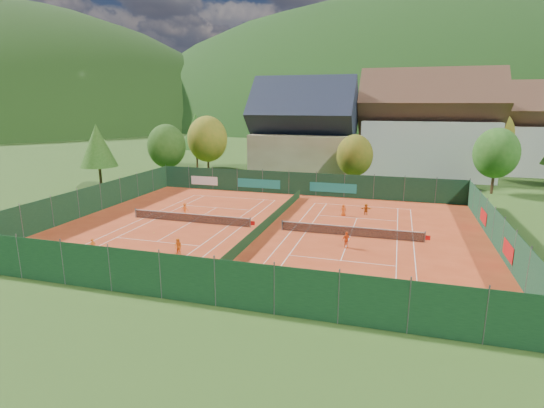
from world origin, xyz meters
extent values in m
plane|color=#2C4F18|center=(0.00, 0.00, -0.02)|extent=(600.00, 600.00, 0.00)
cube|color=#BA3D1B|center=(0.00, 0.00, 0.01)|extent=(40.00, 32.00, 0.01)
cube|color=white|center=(-8.00, 11.88, 0.01)|extent=(10.97, 0.06, 0.00)
cube|color=white|center=(-8.00, -11.88, 0.01)|extent=(10.97, 0.06, 0.00)
cube|color=white|center=(-13.48, 0.00, 0.01)|extent=(0.06, 23.77, 0.00)
cube|color=white|center=(-2.51, 0.00, 0.01)|extent=(0.06, 23.77, 0.00)
cube|color=white|center=(-12.12, 0.00, 0.01)|extent=(0.06, 23.77, 0.00)
cube|color=white|center=(-3.88, 0.00, 0.01)|extent=(0.06, 23.77, 0.00)
cube|color=white|center=(-8.00, 6.40, 0.01)|extent=(8.23, 0.06, 0.00)
cube|color=white|center=(-8.00, -6.40, 0.01)|extent=(8.23, 0.06, 0.00)
cube|color=white|center=(-8.00, 0.00, 0.01)|extent=(0.06, 12.80, 0.00)
cube|color=white|center=(8.00, 11.88, 0.01)|extent=(10.97, 0.06, 0.00)
cube|color=white|center=(8.00, -11.88, 0.01)|extent=(10.97, 0.06, 0.00)
cube|color=white|center=(2.51, 0.00, 0.01)|extent=(0.06, 23.77, 0.00)
cube|color=white|center=(13.48, 0.00, 0.01)|extent=(0.06, 23.77, 0.00)
cube|color=white|center=(3.88, 0.00, 0.01)|extent=(0.06, 23.77, 0.00)
cube|color=white|center=(12.12, 0.00, 0.01)|extent=(0.06, 23.77, 0.00)
cube|color=white|center=(8.00, 6.40, 0.01)|extent=(8.23, 0.06, 0.00)
cube|color=white|center=(8.00, -6.40, 0.01)|extent=(8.23, 0.06, 0.00)
cube|color=white|center=(8.00, 0.00, 0.01)|extent=(0.06, 12.80, 0.00)
cylinder|color=#59595B|center=(-14.40, 0.00, 0.51)|extent=(0.10, 0.10, 1.02)
cylinder|color=#59595B|center=(-1.60, 0.00, 0.51)|extent=(0.10, 0.10, 1.02)
cube|color=black|center=(-8.00, 0.00, 0.46)|extent=(12.80, 0.02, 0.86)
cube|color=white|center=(-8.00, 0.00, 0.89)|extent=(12.80, 0.04, 0.06)
cube|color=red|center=(-1.35, 0.00, 0.45)|extent=(0.40, 0.04, 0.40)
cylinder|color=#59595B|center=(1.60, 0.00, 0.51)|extent=(0.10, 0.10, 1.02)
cylinder|color=#59595B|center=(14.40, 0.00, 0.51)|extent=(0.10, 0.10, 1.02)
cube|color=black|center=(8.00, 0.00, 0.46)|extent=(12.80, 0.02, 0.86)
cube|color=white|center=(8.00, 0.00, 0.89)|extent=(12.80, 0.04, 0.06)
cube|color=red|center=(14.65, 0.00, 0.45)|extent=(0.40, 0.04, 0.40)
cube|color=#15391C|center=(0.00, 0.00, 0.50)|extent=(0.03, 28.80, 1.00)
cube|color=#143722|center=(0.00, 16.00, 1.50)|extent=(40.00, 0.04, 3.00)
cube|color=teal|center=(-6.00, 15.94, 1.20)|extent=(6.00, 0.03, 1.20)
cube|color=teal|center=(4.00, 15.94, 1.20)|extent=(6.00, 0.03, 1.20)
cube|color=silver|center=(-14.00, 15.94, 1.20)|extent=(4.00, 0.03, 1.20)
cube|color=#163D1F|center=(0.00, -16.00, 1.50)|extent=(40.00, 0.04, 3.00)
cube|color=#163C21|center=(-20.00, 0.00, 1.50)|extent=(0.04, 32.00, 3.00)
cube|color=#153B24|center=(20.00, 0.00, 1.50)|extent=(0.04, 32.00, 3.00)
cube|color=#B21414|center=(19.94, -4.00, 1.20)|extent=(0.03, 3.00, 1.20)
cube|color=#B21414|center=(19.94, 6.00, 1.20)|extent=(0.03, 3.00, 1.20)
cube|color=#C8B68D|center=(-3.00, 30.00, 3.50)|extent=(15.00, 12.00, 7.00)
cube|color=#1E2333|center=(-3.00, 30.00, 10.00)|extent=(16.20, 12.00, 12.00)
cube|color=silver|center=(16.00, 36.00, 4.50)|extent=(20.00, 11.00, 9.00)
cube|color=brown|center=(16.00, 36.00, 11.75)|extent=(21.60, 11.00, 11.00)
cube|color=silver|center=(30.00, 44.00, 4.00)|extent=(16.00, 10.00, 8.00)
cube|color=brown|center=(30.00, 44.00, 10.50)|extent=(17.28, 10.00, 10.00)
cylinder|color=#432F17|center=(-22.00, 20.00, 1.40)|extent=(0.36, 0.36, 2.80)
ellipsoid|color=#275117|center=(-22.00, 20.00, 5.40)|extent=(5.72, 5.72, 6.58)
cylinder|color=#4C301B|center=(-18.00, 26.00, 1.57)|extent=(0.36, 0.36, 3.15)
ellipsoid|color=olive|center=(-18.00, 26.00, 6.07)|extent=(6.44, 6.44, 7.40)
cylinder|color=#472A19|center=(-24.00, 34.00, 1.75)|extent=(0.36, 0.36, 3.50)
cone|color=#1F5117|center=(-24.00, 34.00, 6.75)|extent=(5.60, 5.60, 6.50)
cylinder|color=#432D18|center=(6.00, 22.00, 1.22)|extent=(0.36, 0.36, 2.45)
ellipsoid|color=olive|center=(6.00, 22.00, 4.72)|extent=(5.01, 5.01, 5.76)
cylinder|color=#4B301B|center=(24.00, 24.00, 1.40)|extent=(0.36, 0.36, 2.80)
ellipsoid|color=#285C1A|center=(24.00, 24.00, 5.40)|extent=(5.72, 5.72, 6.58)
cylinder|color=#412D17|center=(-28.00, 12.00, 1.57)|extent=(0.36, 0.36, 3.15)
cone|color=#2B5919|center=(-28.00, 12.00, 6.07)|extent=(5.04, 5.04, 5.85)
cylinder|color=#402C17|center=(26.00, 40.00, 1.75)|extent=(0.36, 0.36, 3.50)
ellipsoid|color=olive|center=(26.00, 40.00, 6.75)|extent=(7.15, 7.15, 8.22)
ellipsoid|color=black|center=(10.00, 300.00, -42.35)|extent=(440.00, 440.00, 242.00)
ellipsoid|color=black|center=(-220.00, 160.00, -35.70)|extent=(340.00, 340.00, 204.00)
cylinder|color=slate|center=(13.52, -11.44, 0.40)|extent=(0.02, 0.02, 0.80)
cylinder|color=slate|center=(13.82, -11.44, 0.40)|extent=(0.02, 0.02, 0.80)
cylinder|color=slate|center=(13.52, -11.14, 0.40)|extent=(0.02, 0.02, 0.80)
cylinder|color=slate|center=(13.82, -11.14, 0.40)|extent=(0.02, 0.02, 0.80)
cube|color=slate|center=(13.67, -11.29, 0.55)|extent=(0.34, 0.34, 0.30)
ellipsoid|color=#CCD833|center=(13.67, -11.29, 0.58)|extent=(0.28, 0.28, 0.16)
sphere|color=#CCD833|center=(-9.61, -4.28, 0.03)|extent=(0.07, 0.07, 0.07)
sphere|color=#CCD833|center=(2.87, -10.64, 0.03)|extent=(0.07, 0.07, 0.07)
sphere|color=#CCD833|center=(4.57, 4.21, 0.03)|extent=(0.07, 0.07, 0.07)
sphere|color=#CCD833|center=(-6.04, 6.77, 0.03)|extent=(0.07, 0.07, 0.07)
imported|color=#DC5F13|center=(-11.24, -10.53, 0.63)|extent=(0.55, 0.53, 1.26)
imported|color=orange|center=(-4.60, -8.77, 0.67)|extent=(0.75, 0.64, 1.35)
imported|color=#FB6016|center=(-10.00, 2.59, 0.64)|extent=(0.87, 0.55, 1.28)
imported|color=#E74D14|center=(8.03, -3.34, 0.71)|extent=(0.85, 0.80, 1.41)
imported|color=#E75414|center=(6.50, 6.95, 0.62)|extent=(0.68, 0.52, 1.24)
imported|color=#CB5B12|center=(8.79, 8.03, 0.63)|extent=(1.18, 0.44, 1.26)
camera|label=1|loc=(11.62, -37.28, 11.84)|focal=28.00mm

